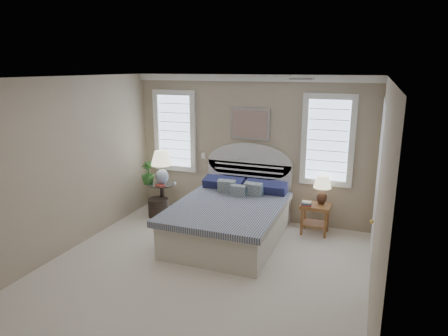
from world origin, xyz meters
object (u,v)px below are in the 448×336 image
nightstand_right (315,212)px  bed (231,216)px  lamp_right (322,187)px  floor_pot (158,208)px  side_table_left (162,195)px  lamp_left (162,164)px

nightstand_right → bed: bearing=-152.0°
bed → lamp_right: size_ratio=4.55×
floor_pot → lamp_right: bearing=6.3°
bed → side_table_left: bearing=160.3°
side_table_left → lamp_right: 3.07m
side_table_left → lamp_left: lamp_left is taller
side_table_left → nightstand_right: bearing=1.9°
lamp_left → bed: bearing=-18.7°
floor_pot → lamp_right: lamp_right is taller
nightstand_right → lamp_right: 0.46m
bed → floor_pot: 1.73m
side_table_left → lamp_left: size_ratio=0.95×
side_table_left → floor_pot: bearing=-93.7°
side_table_left → nightstand_right: 2.95m
lamp_right → nightstand_right: bearing=-134.1°
lamp_right → bed: bearing=-150.7°
bed → lamp_left: bearing=161.3°
nightstand_right → lamp_right: bearing=45.9°
bed → lamp_left: size_ratio=3.44×
nightstand_right → floor_pot: bearing=-175.2°
lamp_right → floor_pot: bearing=-173.7°
side_table_left → floor_pot: side_table_left is taller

